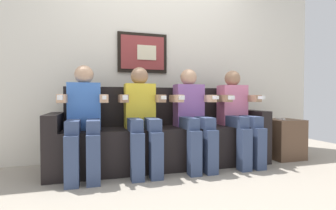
{
  "coord_description": "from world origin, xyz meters",
  "views": [
    {
      "loc": [
        -0.74,
        -2.37,
        0.78
      ],
      "look_at": [
        0.0,
        0.15,
        0.7
      ],
      "focal_mm": 26.15,
      "sensor_mm": 36.0,
      "label": 1
    }
  ],
  "objects_px": {
    "person_right_center": "(192,113)",
    "person_leftmost": "(84,115)",
    "spare_remote_on_table": "(280,119)",
    "person_rightmost": "(238,112)",
    "side_table_right": "(283,139)",
    "person_left_center": "(142,114)",
    "couch": "(164,138)"
  },
  "relations": [
    {
      "from": "person_right_center",
      "to": "person_leftmost",
      "type": "bearing_deg",
      "value": 180.0
    },
    {
      "from": "spare_remote_on_table",
      "to": "person_right_center",
      "type": "bearing_deg",
      "value": -178.11
    },
    {
      "from": "person_rightmost",
      "to": "side_table_right",
      "type": "xyz_separation_m",
      "value": [
        0.71,
        0.06,
        -0.36
      ]
    },
    {
      "from": "person_right_center",
      "to": "person_left_center",
      "type": "bearing_deg",
      "value": 180.0
    },
    {
      "from": "side_table_right",
      "to": "person_rightmost",
      "type": "bearing_deg",
      "value": -175.05
    },
    {
      "from": "couch",
      "to": "person_left_center",
      "type": "bearing_deg",
      "value": -149.48
    },
    {
      "from": "person_leftmost",
      "to": "side_table_right",
      "type": "height_order",
      "value": "person_leftmost"
    },
    {
      "from": "couch",
      "to": "side_table_right",
      "type": "relative_size",
      "value": 4.88
    },
    {
      "from": "person_left_center",
      "to": "person_rightmost",
      "type": "distance_m",
      "value": 1.15
    },
    {
      "from": "couch",
      "to": "side_table_right",
      "type": "height_order",
      "value": "couch"
    },
    {
      "from": "person_right_center",
      "to": "person_rightmost",
      "type": "xyz_separation_m",
      "value": [
        0.57,
        0.0,
        0.0
      ]
    },
    {
      "from": "couch",
      "to": "spare_remote_on_table",
      "type": "bearing_deg",
      "value": -4.89
    },
    {
      "from": "person_leftmost",
      "to": "person_right_center",
      "type": "height_order",
      "value": "same"
    },
    {
      "from": "person_left_center",
      "to": "person_right_center",
      "type": "relative_size",
      "value": 1.0
    },
    {
      "from": "person_leftmost",
      "to": "spare_remote_on_table",
      "type": "relative_size",
      "value": 8.54
    },
    {
      "from": "person_right_center",
      "to": "side_table_right",
      "type": "bearing_deg",
      "value": 2.74
    },
    {
      "from": "person_rightmost",
      "to": "side_table_right",
      "type": "relative_size",
      "value": 2.22
    },
    {
      "from": "couch",
      "to": "person_left_center",
      "type": "relative_size",
      "value": 2.2
    },
    {
      "from": "person_right_center",
      "to": "side_table_right",
      "type": "xyz_separation_m",
      "value": [
        1.28,
        0.06,
        -0.36
      ]
    },
    {
      "from": "couch",
      "to": "person_rightmost",
      "type": "height_order",
      "value": "person_rightmost"
    },
    {
      "from": "couch",
      "to": "person_rightmost",
      "type": "distance_m",
      "value": 0.92
    },
    {
      "from": "person_right_center",
      "to": "couch",
      "type": "bearing_deg",
      "value": 149.47
    },
    {
      "from": "person_right_center",
      "to": "person_rightmost",
      "type": "height_order",
      "value": "same"
    },
    {
      "from": "person_left_center",
      "to": "person_right_center",
      "type": "xyz_separation_m",
      "value": [
        0.57,
        0.0,
        0.0
      ]
    },
    {
      "from": "person_rightmost",
      "to": "side_table_right",
      "type": "distance_m",
      "value": 0.8
    },
    {
      "from": "side_table_right",
      "to": "person_leftmost",
      "type": "bearing_deg",
      "value": -178.55
    },
    {
      "from": "couch",
      "to": "person_leftmost",
      "type": "distance_m",
      "value": 0.92
    },
    {
      "from": "couch",
      "to": "spare_remote_on_table",
      "type": "xyz_separation_m",
      "value": [
        1.5,
        -0.13,
        0.2
      ]
    },
    {
      "from": "spare_remote_on_table",
      "to": "couch",
      "type": "bearing_deg",
      "value": 175.11
    },
    {
      "from": "couch",
      "to": "person_left_center",
      "type": "distance_m",
      "value": 0.44
    },
    {
      "from": "couch",
      "to": "spare_remote_on_table",
      "type": "relative_size",
      "value": 18.76
    },
    {
      "from": "person_left_center",
      "to": "spare_remote_on_table",
      "type": "distance_m",
      "value": 1.79
    }
  ]
}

